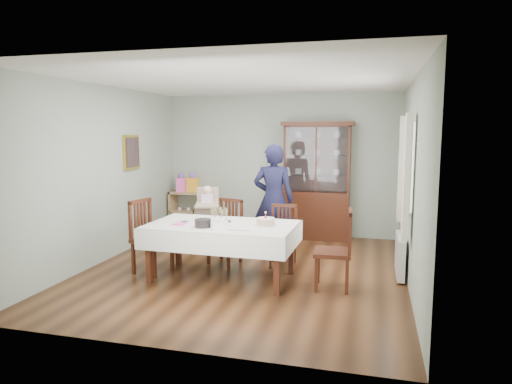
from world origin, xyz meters
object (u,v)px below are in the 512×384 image
(chair_far_left, at_px, (225,244))
(gift_bag_orange, at_px, (193,183))
(sideboard, at_px, (192,211))
(china_cabinet, at_px, (317,179))
(chair_far_right, at_px, (283,248))
(gift_bag_pink, at_px, (181,183))
(chair_end_right, at_px, (334,265))
(birthday_cake, at_px, (266,222))
(chair_end_left, at_px, (152,251))
(dining_table, at_px, (222,251))
(high_chair, at_px, (208,225))
(woman, at_px, (274,200))
(champagne_tray, at_px, (219,218))

(chair_far_left, height_order, gift_bag_orange, gift_bag_orange)
(sideboard, distance_m, gift_bag_orange, 0.58)
(china_cabinet, xyz_separation_m, chair_far_right, (-0.26, -1.87, -0.85))
(sideboard, relative_size, gift_bag_pink, 2.41)
(chair_end_right, bearing_deg, birthday_cake, -96.34)
(sideboard, relative_size, chair_end_left, 0.87)
(china_cabinet, height_order, chair_far_right, china_cabinet)
(china_cabinet, distance_m, chair_far_right, 2.07)
(chair_far_right, height_order, birthday_cake, birthday_cake)
(dining_table, relative_size, high_chair, 1.84)
(high_chair, xyz_separation_m, gift_bag_orange, (-0.81, 1.34, 0.55))
(gift_bag_orange, bearing_deg, chair_far_right, -40.27)
(chair_end_right, height_order, gift_bag_pink, gift_bag_pink)
(dining_table, xyz_separation_m, woman, (0.41, 1.39, 0.52))
(dining_table, xyz_separation_m, chair_far_right, (0.68, 0.80, -0.12))
(high_chair, xyz_separation_m, birthday_cake, (1.31, -1.31, 0.38))
(chair_end_right, bearing_deg, champagne_tray, -97.06)
(woman, xyz_separation_m, high_chair, (-1.12, -0.05, -0.47))
(chair_end_left, bearing_deg, chair_far_right, -52.17)
(dining_table, relative_size, chair_far_left, 2.09)
(champagne_tray, height_order, gift_bag_pink, gift_bag_pink)
(sideboard, relative_size, woman, 0.50)
(china_cabinet, height_order, chair_far_left, china_cabinet)
(birthday_cake, bearing_deg, chair_far_left, 138.60)
(woman, xyz_separation_m, gift_bag_orange, (-1.93, 1.29, 0.08))
(high_chair, bearing_deg, dining_table, -78.95)
(chair_end_right, relative_size, high_chair, 0.93)
(dining_table, relative_size, chair_far_right, 2.24)
(chair_end_left, bearing_deg, champagne_tray, -72.20)
(dining_table, xyz_separation_m, china_cabinet, (0.95, 2.68, 0.74))
(chair_end_right, xyz_separation_m, high_chair, (-2.22, 1.36, 0.12))
(dining_table, xyz_separation_m, high_chair, (-0.71, 1.34, 0.05))
(chair_far_left, xyz_separation_m, gift_bag_orange, (-1.32, 1.94, 0.69))
(high_chair, bearing_deg, woman, -14.21)
(chair_end_left, xyz_separation_m, chair_end_right, (2.58, -0.04, -0.00))
(china_cabinet, bearing_deg, birthday_cake, -97.47)
(champagne_tray, relative_size, gift_bag_pink, 0.87)
(sideboard, bearing_deg, champagne_tray, -60.34)
(chair_far_right, bearing_deg, chair_end_left, -160.95)
(dining_table, distance_m, high_chair, 1.51)
(dining_table, xyz_separation_m, gift_bag_orange, (-1.53, 2.68, 0.59))
(dining_table, relative_size, chair_end_right, 1.97)
(chair_far_left, relative_size, gift_bag_pink, 2.59)
(chair_far_right, height_order, gift_bag_pink, gift_bag_pink)
(chair_end_right, bearing_deg, sideboard, -134.62)
(sideboard, bearing_deg, chair_far_right, -40.23)
(sideboard, xyz_separation_m, chair_end_right, (3.06, -2.72, -0.09))
(chair_far_right, bearing_deg, champagne_tray, -141.60)
(china_cabinet, xyz_separation_m, chair_end_left, (-2.01, -2.67, -0.81))
(birthday_cake, height_order, gift_bag_pink, gift_bag_pink)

